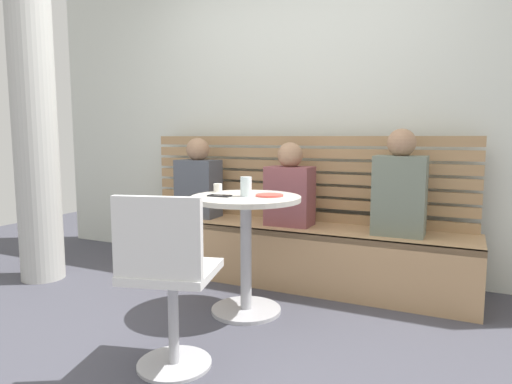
{
  "coord_description": "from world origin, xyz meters",
  "views": [
    {
      "loc": [
        1.22,
        -1.92,
        1.1
      ],
      "look_at": [
        -0.0,
        0.66,
        0.75
      ],
      "focal_mm": 31.41,
      "sensor_mm": 36.0,
      "label": 1
    }
  ],
  "objects_px": {
    "white_chair": "(167,276)",
    "person_child_left": "(198,182)",
    "plate_small": "(270,195)",
    "cup_espresso_small": "(218,188)",
    "cafe_table": "(246,231)",
    "cup_glass_tall": "(245,187)",
    "phone_on_table": "(220,196)",
    "booth_bench": "(286,253)",
    "person_adult": "(400,188)",
    "person_child_middle": "(290,189)"
  },
  "relations": [
    {
      "from": "cafe_table",
      "to": "cup_glass_tall",
      "type": "height_order",
      "value": "cup_glass_tall"
    },
    {
      "from": "person_child_middle",
      "to": "white_chair",
      "type": "bearing_deg",
      "value": -90.92
    },
    {
      "from": "white_chair",
      "to": "person_adult",
      "type": "relative_size",
      "value": 1.18
    },
    {
      "from": "person_child_middle",
      "to": "phone_on_table",
      "type": "relative_size",
      "value": 4.45
    },
    {
      "from": "person_adult",
      "to": "phone_on_table",
      "type": "relative_size",
      "value": 5.12
    },
    {
      "from": "cup_glass_tall",
      "to": "phone_on_table",
      "type": "xyz_separation_m",
      "value": [
        -0.14,
        -0.07,
        -0.06
      ]
    },
    {
      "from": "plate_small",
      "to": "person_child_middle",
      "type": "bearing_deg",
      "value": 99.75
    },
    {
      "from": "person_child_left",
      "to": "cup_glass_tall",
      "type": "xyz_separation_m",
      "value": [
        0.79,
        -0.7,
        0.07
      ]
    },
    {
      "from": "person_adult",
      "to": "cup_espresso_small",
      "type": "xyz_separation_m",
      "value": [
        -1.08,
        -0.57,
        0.01
      ]
    },
    {
      "from": "cafe_table",
      "to": "phone_on_table",
      "type": "distance_m",
      "value": 0.28
    },
    {
      "from": "white_chair",
      "to": "person_child_middle",
      "type": "bearing_deg",
      "value": 89.08
    },
    {
      "from": "cup_glass_tall",
      "to": "plate_small",
      "type": "height_order",
      "value": "cup_glass_tall"
    },
    {
      "from": "cafe_table",
      "to": "cup_espresso_small",
      "type": "relative_size",
      "value": 13.21
    },
    {
      "from": "booth_bench",
      "to": "phone_on_table",
      "type": "relative_size",
      "value": 19.29
    },
    {
      "from": "cup_espresso_small",
      "to": "person_adult",
      "type": "bearing_deg",
      "value": 27.78
    },
    {
      "from": "booth_bench",
      "to": "phone_on_table",
      "type": "xyz_separation_m",
      "value": [
        -0.15,
        -0.76,
        0.52
      ]
    },
    {
      "from": "person_child_left",
      "to": "plate_small",
      "type": "xyz_separation_m",
      "value": [
        0.92,
        -0.64,
        0.02
      ]
    },
    {
      "from": "booth_bench",
      "to": "person_child_middle",
      "type": "relative_size",
      "value": 4.34
    },
    {
      "from": "person_child_left",
      "to": "white_chair",
      "type": "bearing_deg",
      "value": -62.27
    },
    {
      "from": "plate_small",
      "to": "phone_on_table",
      "type": "distance_m",
      "value": 0.31
    },
    {
      "from": "white_chair",
      "to": "person_child_middle",
      "type": "relative_size",
      "value": 1.37
    },
    {
      "from": "booth_bench",
      "to": "plate_small",
      "type": "relative_size",
      "value": 15.88
    },
    {
      "from": "cafe_table",
      "to": "plate_small",
      "type": "height_order",
      "value": "plate_small"
    },
    {
      "from": "cup_glass_tall",
      "to": "cafe_table",
      "type": "bearing_deg",
      "value": 98.89
    },
    {
      "from": "booth_bench",
      "to": "person_adult",
      "type": "distance_m",
      "value": 0.98
    },
    {
      "from": "person_child_left",
      "to": "phone_on_table",
      "type": "bearing_deg",
      "value": -50.02
    },
    {
      "from": "person_child_left",
      "to": "phone_on_table",
      "type": "distance_m",
      "value": 1.01
    },
    {
      "from": "cafe_table",
      "to": "person_adult",
      "type": "bearing_deg",
      "value": 39.67
    },
    {
      "from": "plate_small",
      "to": "phone_on_table",
      "type": "bearing_deg",
      "value": -153.86
    },
    {
      "from": "white_chair",
      "to": "person_child_middle",
      "type": "distance_m",
      "value": 1.51
    },
    {
      "from": "person_child_left",
      "to": "booth_bench",
      "type": "bearing_deg",
      "value": -1.26
    },
    {
      "from": "white_chair",
      "to": "cup_espresso_small",
      "type": "height_order",
      "value": "white_chair"
    },
    {
      "from": "phone_on_table",
      "to": "plate_small",
      "type": "bearing_deg",
      "value": -67.08
    },
    {
      "from": "cup_espresso_small",
      "to": "phone_on_table",
      "type": "bearing_deg",
      "value": -57.11
    },
    {
      "from": "booth_bench",
      "to": "cup_glass_tall",
      "type": "height_order",
      "value": "cup_glass_tall"
    },
    {
      "from": "plate_small",
      "to": "cup_espresso_small",
      "type": "bearing_deg",
      "value": 172.42
    },
    {
      "from": "booth_bench",
      "to": "person_child_left",
      "type": "bearing_deg",
      "value": 178.74
    },
    {
      "from": "person_adult",
      "to": "person_child_middle",
      "type": "relative_size",
      "value": 1.15
    },
    {
      "from": "person_child_left",
      "to": "person_child_middle",
      "type": "distance_m",
      "value": 0.82
    },
    {
      "from": "person_child_left",
      "to": "cup_espresso_small",
      "type": "distance_m",
      "value": 0.79
    },
    {
      "from": "cafe_table",
      "to": "person_child_left",
      "type": "relative_size",
      "value": 1.13
    },
    {
      "from": "plate_small",
      "to": "white_chair",
      "type": "bearing_deg",
      "value": -98.58
    },
    {
      "from": "cup_glass_tall",
      "to": "booth_bench",
      "type": "bearing_deg",
      "value": 89.67
    },
    {
      "from": "cafe_table",
      "to": "booth_bench",
      "type": "bearing_deg",
      "value": 89.57
    },
    {
      "from": "booth_bench",
      "to": "person_child_left",
      "type": "xyz_separation_m",
      "value": [
        -0.8,
        0.02,
        0.51
      ]
    },
    {
      "from": "booth_bench",
      "to": "person_adult",
      "type": "bearing_deg",
      "value": -0.03
    },
    {
      "from": "white_chair",
      "to": "cup_glass_tall",
      "type": "relative_size",
      "value": 7.08
    },
    {
      "from": "white_chair",
      "to": "person_child_left",
      "type": "relative_size",
      "value": 1.3
    },
    {
      "from": "person_child_left",
      "to": "plate_small",
      "type": "bearing_deg",
      "value": -34.69
    },
    {
      "from": "cafe_table",
      "to": "phone_on_table",
      "type": "height_order",
      "value": "phone_on_table"
    }
  ]
}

